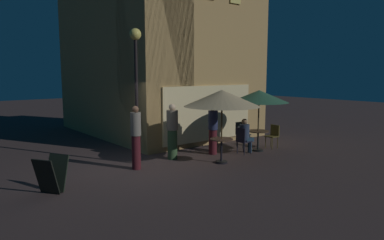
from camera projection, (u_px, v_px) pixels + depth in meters
The scene contains 15 objects.
ground_plane at pixel (126, 168), 10.30m from camera, with size 60.00×60.00×0.00m, color #3B2E2C.
cafe_building at pixel (149, 46), 14.73m from camera, with size 6.15×8.47×7.81m.
street_lamp_near_corner at pixel (136, 67), 10.40m from camera, with size 0.35×0.35×4.08m.
menu_sandwich_board at pixel (51, 175), 8.12m from camera, with size 0.83×0.80×0.85m.
cafe_table_0 at pixel (221, 146), 10.81m from camera, with size 0.71×0.71×0.77m.
cafe_table_1 at pixel (258, 136), 12.49m from camera, with size 0.76×0.76×0.73m.
patio_umbrella_0 at pixel (222, 98), 10.61m from camera, with size 2.35×2.35×2.27m.
patio_umbrella_1 at pixel (259, 97), 12.30m from camera, with size 2.07×2.07×2.18m.
cafe_chair_0 at pixel (242, 132), 13.21m from camera, with size 0.46×0.46×0.94m.
cafe_chair_1 at pixel (242, 139), 11.98m from camera, with size 0.41×0.41×0.93m.
cafe_chair_2 at pixel (273, 134), 13.01m from camera, with size 0.39×0.39×0.86m.
patron_seated_0 at pixel (245, 134), 12.05m from camera, with size 0.54×0.35×1.22m.
patron_standing_1 at pixel (172, 131), 11.25m from camera, with size 0.37×0.37×1.80m.
patron_standing_2 at pixel (136, 137), 10.05m from camera, with size 0.30×0.30×1.85m.
patron_standing_3 at pixel (213, 130), 11.95m from camera, with size 0.33×0.33×1.70m.
Camera 1 is at (-4.75, -9.03, 2.78)m, focal length 32.70 mm.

